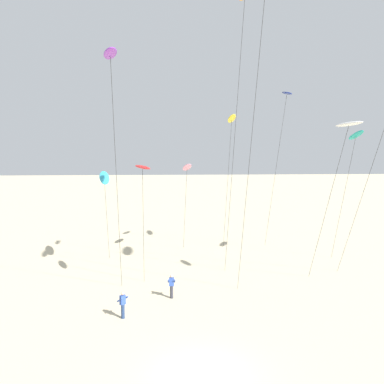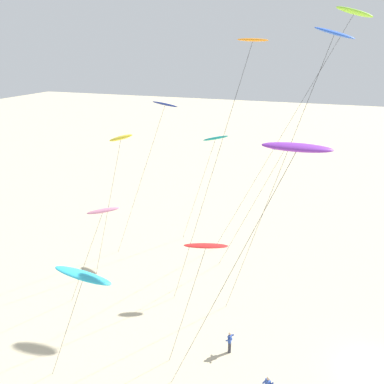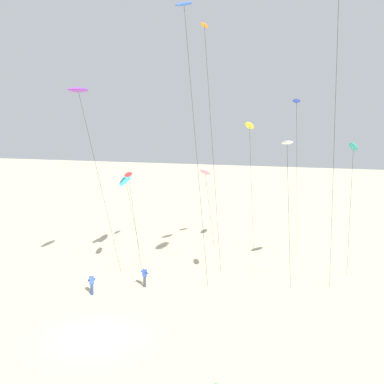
{
  "view_description": "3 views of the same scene",
  "coord_description": "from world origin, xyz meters",
  "px_view_note": "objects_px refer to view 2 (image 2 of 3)",
  "views": [
    {
      "loc": [
        -1.43,
        -17.24,
        10.46
      ],
      "look_at": [
        0.28,
        12.96,
        7.0
      ],
      "focal_mm": 37.47,
      "sensor_mm": 36.0,
      "label": 1
    },
    {
      "loc": [
        -23.0,
        4.34,
        19.97
      ],
      "look_at": [
        4.7,
        14.46,
        9.1
      ],
      "focal_mm": 37.47,
      "sensor_mm": 36.0,
      "label": 2
    },
    {
      "loc": [
        15.77,
        -24.02,
        12.96
      ],
      "look_at": [
        2.19,
        11.08,
        7.78
      ],
      "focal_mm": 44.69,
      "sensor_mm": 36.0,
      "label": 3
    }
  ],
  "objects_px": {
    "kite_navy": "(164,107)",
    "kite_yellow": "(121,139)",
    "kite_teal": "(215,139)",
    "kite_orange": "(249,51)",
    "kite_lime": "(353,14)",
    "kite_cyan": "(83,276)",
    "kite_purple": "(296,149)",
    "kite_blue": "(332,39)",
    "kite_pink": "(103,211)",
    "kite_red": "(206,247)",
    "kite_white": "(284,150)",
    "kite_flyer_middle": "(230,342)"
  },
  "relations": [
    {
      "from": "kite_pink",
      "to": "kite_blue",
      "type": "distance_m",
      "value": 19.12
    },
    {
      "from": "kite_white",
      "to": "kite_navy",
      "type": "bearing_deg",
      "value": 95.97
    },
    {
      "from": "kite_navy",
      "to": "kite_white",
      "type": "bearing_deg",
      "value": -84.03
    },
    {
      "from": "kite_purple",
      "to": "kite_red",
      "type": "bearing_deg",
      "value": 73.69
    },
    {
      "from": "kite_yellow",
      "to": "kite_pink",
      "type": "bearing_deg",
      "value": -171.98
    },
    {
      "from": "kite_white",
      "to": "kite_flyer_middle",
      "type": "distance_m",
      "value": 15.82
    },
    {
      "from": "kite_navy",
      "to": "kite_blue",
      "type": "xyz_separation_m",
      "value": [
        -5.11,
        -13.36,
        5.37
      ]
    },
    {
      "from": "kite_blue",
      "to": "kite_navy",
      "type": "bearing_deg",
      "value": 69.07
    },
    {
      "from": "kite_red",
      "to": "kite_yellow",
      "type": "distance_m",
      "value": 13.03
    },
    {
      "from": "kite_pink",
      "to": "kite_cyan",
      "type": "xyz_separation_m",
      "value": [
        -7.11,
        -3.12,
        -0.65
      ]
    },
    {
      "from": "kite_red",
      "to": "kite_white",
      "type": "relative_size",
      "value": 0.76
    },
    {
      "from": "kite_orange",
      "to": "kite_yellow",
      "type": "xyz_separation_m",
      "value": [
        0.85,
        10.25,
        -6.67
      ]
    },
    {
      "from": "kite_lime",
      "to": "kite_pink",
      "type": "xyz_separation_m",
      "value": [
        -13.2,
        15.59,
        -13.74
      ]
    },
    {
      "from": "kite_cyan",
      "to": "kite_orange",
      "type": "bearing_deg",
      "value": -31.97
    },
    {
      "from": "kite_red",
      "to": "kite_pink",
      "type": "height_order",
      "value": "kite_red"
    },
    {
      "from": "kite_purple",
      "to": "kite_cyan",
      "type": "xyz_separation_m",
      "value": [
        -2.23,
        10.73,
        -7.66
      ]
    },
    {
      "from": "kite_teal",
      "to": "kite_yellow",
      "type": "bearing_deg",
      "value": 152.7
    },
    {
      "from": "kite_teal",
      "to": "kite_lime",
      "type": "distance_m",
      "value": 15.67
    },
    {
      "from": "kite_flyer_middle",
      "to": "kite_lime",
      "type": "bearing_deg",
      "value": -19.7
    },
    {
      "from": "kite_lime",
      "to": "kite_yellow",
      "type": "relative_size",
      "value": 1.7
    },
    {
      "from": "kite_pink",
      "to": "kite_teal",
      "type": "bearing_deg",
      "value": -17.53
    },
    {
      "from": "kite_teal",
      "to": "kite_white",
      "type": "distance_m",
      "value": 8.18
    },
    {
      "from": "kite_red",
      "to": "kite_orange",
      "type": "bearing_deg",
      "value": -4.41
    },
    {
      "from": "kite_blue",
      "to": "kite_orange",
      "type": "distance_m",
      "value": 4.97
    },
    {
      "from": "kite_lime",
      "to": "kite_teal",
      "type": "bearing_deg",
      "value": 86.72
    },
    {
      "from": "kite_cyan",
      "to": "kite_yellow",
      "type": "distance_m",
      "value": 12.96
    },
    {
      "from": "kite_flyer_middle",
      "to": "kite_yellow",
      "type": "bearing_deg",
      "value": 62.19
    },
    {
      "from": "kite_navy",
      "to": "kite_yellow",
      "type": "height_order",
      "value": "kite_navy"
    },
    {
      "from": "kite_teal",
      "to": "kite_white",
      "type": "bearing_deg",
      "value": -118.67
    },
    {
      "from": "kite_purple",
      "to": "kite_cyan",
      "type": "height_order",
      "value": "kite_purple"
    },
    {
      "from": "kite_flyer_middle",
      "to": "kite_orange",
      "type": "bearing_deg",
      "value": 7.6
    },
    {
      "from": "kite_blue",
      "to": "kite_pink",
      "type": "bearing_deg",
      "value": 104.36
    },
    {
      "from": "kite_teal",
      "to": "kite_pink",
      "type": "distance_m",
      "value": 14.79
    },
    {
      "from": "kite_lime",
      "to": "kite_pink",
      "type": "height_order",
      "value": "kite_lime"
    },
    {
      "from": "kite_pink",
      "to": "kite_blue",
      "type": "xyz_separation_m",
      "value": [
        3.73,
        -14.56,
        11.81
      ]
    },
    {
      "from": "kite_navy",
      "to": "kite_white",
      "type": "height_order",
      "value": "kite_navy"
    },
    {
      "from": "kite_orange",
      "to": "kite_pink",
      "type": "bearing_deg",
      "value": 109.22
    },
    {
      "from": "kite_cyan",
      "to": "kite_white",
      "type": "height_order",
      "value": "kite_white"
    },
    {
      "from": "kite_lime",
      "to": "kite_white",
      "type": "height_order",
      "value": "kite_lime"
    },
    {
      "from": "kite_lime",
      "to": "kite_cyan",
      "type": "xyz_separation_m",
      "value": [
        -20.31,
        12.47,
        -14.39
      ]
    },
    {
      "from": "kite_teal",
      "to": "kite_white",
      "type": "relative_size",
      "value": 0.98
    },
    {
      "from": "kite_teal",
      "to": "kite_orange",
      "type": "distance_m",
      "value": 14.37
    },
    {
      "from": "kite_teal",
      "to": "kite_orange",
      "type": "relative_size",
      "value": 0.58
    },
    {
      "from": "kite_purple",
      "to": "kite_yellow",
      "type": "distance_m",
      "value": 17.26
    },
    {
      "from": "kite_cyan",
      "to": "kite_blue",
      "type": "bearing_deg",
      "value": -46.56
    },
    {
      "from": "kite_purple",
      "to": "kite_blue",
      "type": "height_order",
      "value": "kite_blue"
    },
    {
      "from": "kite_blue",
      "to": "kite_white",
      "type": "xyz_separation_m",
      "value": [
        6.19,
        3.02,
        -8.54
      ]
    },
    {
      "from": "kite_navy",
      "to": "kite_orange",
      "type": "bearing_deg",
      "value": -122.91
    },
    {
      "from": "kite_purple",
      "to": "kite_white",
      "type": "relative_size",
      "value": 1.31
    },
    {
      "from": "kite_teal",
      "to": "kite_pink",
      "type": "xyz_separation_m",
      "value": [
        -13.84,
        4.37,
        -2.82
      ]
    }
  ]
}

